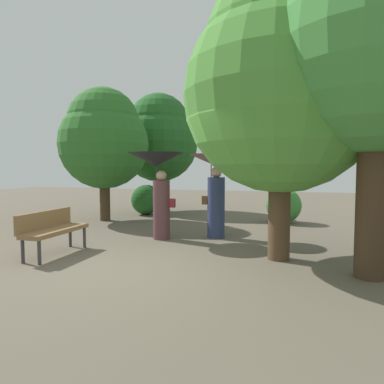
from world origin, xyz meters
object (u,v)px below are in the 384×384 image
(tree_near_right, at_px, (281,80))
(tree_mid_left, at_px, (104,138))
(person_right, at_px, (214,183))
(tree_mid_right, at_px, (378,28))
(park_bench, at_px, (52,228))
(tree_near_left, at_px, (159,137))
(person_left, at_px, (158,174))

(tree_near_right, height_order, tree_mid_left, tree_near_right)
(person_right, bearing_deg, tree_mid_right, -133.09)
(person_right, height_order, tree_mid_left, tree_mid_left)
(park_bench, height_order, tree_mid_left, tree_mid_left)
(tree_near_left, height_order, tree_near_right, tree_near_right)
(person_left, height_order, tree_mid_right, tree_mid_right)
(tree_near_left, distance_m, tree_mid_left, 2.93)
(tree_near_left, xyz_separation_m, tree_mid_right, (6.24, -6.72, 0.81))
(tree_mid_right, bearing_deg, tree_near_right, 153.34)
(tree_mid_left, bearing_deg, person_left, -38.15)
(park_bench, xyz_separation_m, tree_mid_left, (-1.39, 4.12, 2.08))
(person_left, height_order, person_right, person_left)
(person_left, xyz_separation_m, tree_near_right, (2.80, -1.05, 1.66))
(person_right, distance_m, park_bench, 3.66)
(tree_near_left, bearing_deg, tree_near_right, -51.10)
(tree_near_left, bearing_deg, person_right, -53.71)
(person_right, distance_m, tree_near_right, 2.93)
(tree_near_right, distance_m, tree_mid_right, 1.60)
(person_left, height_order, park_bench, person_left)
(person_left, relative_size, tree_mid_right, 0.36)
(park_bench, xyz_separation_m, tree_near_right, (4.12, 0.94, 2.66))
(tree_mid_left, relative_size, tree_mid_right, 0.75)
(tree_mid_right, bearing_deg, park_bench, -177.36)
(park_bench, distance_m, tree_mid_left, 4.82)
(person_left, bearing_deg, tree_mid_left, 46.20)
(person_right, relative_size, tree_near_left, 0.44)
(tree_near_left, bearing_deg, park_bench, -83.92)
(park_bench, xyz_separation_m, tree_mid_right, (5.49, 0.25, 3.13))
(person_left, xyz_separation_m, person_right, (1.19, 0.54, -0.21))
(tree_near_right, xyz_separation_m, tree_mid_right, (1.37, -0.69, 0.47))
(tree_near_right, height_order, tree_mid_right, tree_mid_right)
(person_left, relative_size, tree_near_right, 0.39)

